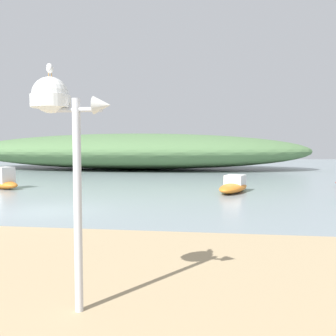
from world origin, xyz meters
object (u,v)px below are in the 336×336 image
(mast_structure, at_px, (59,116))
(seagull_on_radar, at_px, (50,68))
(motorboat_mid_channel, at_px, (3,181))
(motorboat_far_left, at_px, (234,186))

(mast_structure, xyz_separation_m, seagull_on_radar, (-0.13, 0.01, 0.69))
(mast_structure, height_order, motorboat_mid_channel, mast_structure)
(motorboat_mid_channel, bearing_deg, motorboat_far_left, 0.83)
(seagull_on_radar, distance_m, motorboat_far_left, 16.43)
(mast_structure, height_order, motorboat_far_left, mast_structure)
(motorboat_mid_channel, height_order, motorboat_far_left, motorboat_mid_channel)
(seagull_on_radar, relative_size, motorboat_far_left, 0.07)
(mast_structure, height_order, seagull_on_radar, seagull_on_radar)
(seagull_on_radar, bearing_deg, motorboat_far_left, 77.67)
(seagull_on_radar, bearing_deg, mast_structure, -5.84)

